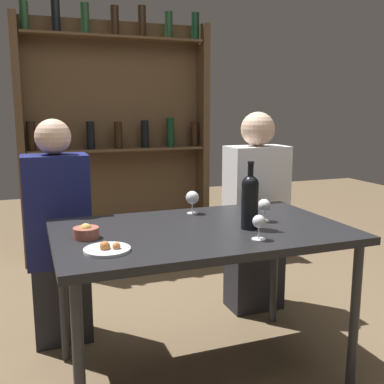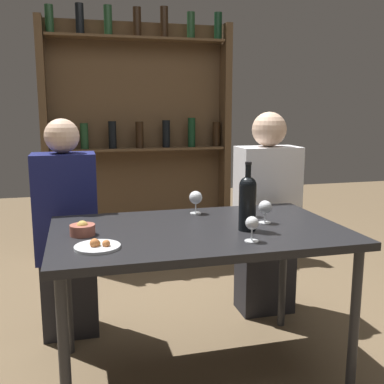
% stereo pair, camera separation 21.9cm
% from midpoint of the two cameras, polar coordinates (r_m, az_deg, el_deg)
% --- Properties ---
extents(ground_plane, '(10.00, 10.00, 0.00)m').
position_cam_midpoint_polar(ground_plane, '(2.41, -1.69, -21.92)').
color(ground_plane, brown).
extents(dining_table, '(1.36, 0.83, 0.74)m').
position_cam_midpoint_polar(dining_table, '(2.13, -1.79, -6.23)').
color(dining_table, black).
rests_on(dining_table, ground_plane).
extents(wine_rack_wall, '(1.63, 0.21, 2.14)m').
position_cam_midpoint_polar(wine_rack_wall, '(4.00, -11.11, 7.48)').
color(wine_rack_wall, '#4C3823').
rests_on(wine_rack_wall, ground_plane).
extents(wine_bottle, '(0.08, 0.08, 0.32)m').
position_cam_midpoint_polar(wine_bottle, '(2.07, 4.38, -0.98)').
color(wine_bottle, black).
rests_on(wine_bottle, dining_table).
extents(wine_glass_0, '(0.07, 0.07, 0.11)m').
position_cam_midpoint_polar(wine_glass_0, '(2.23, 6.39, -1.85)').
color(wine_glass_0, silver).
rests_on(wine_glass_0, dining_table).
extents(wine_glass_1, '(0.06, 0.06, 0.12)m').
position_cam_midpoint_polar(wine_glass_1, '(2.35, 4.45, -1.05)').
color(wine_glass_1, silver).
rests_on(wine_glass_1, dining_table).
extents(wine_glass_2, '(0.07, 0.07, 0.12)m').
position_cam_midpoint_polar(wine_glass_2, '(2.38, -2.60, -0.81)').
color(wine_glass_2, silver).
rests_on(wine_glass_2, dining_table).
extents(wine_glass_3, '(0.06, 0.06, 0.11)m').
position_cam_midpoint_polar(wine_glass_3, '(1.91, 5.26, -3.96)').
color(wine_glass_3, silver).
rests_on(wine_glass_3, dining_table).
extents(food_plate_0, '(0.18, 0.18, 0.04)m').
position_cam_midpoint_polar(food_plate_0, '(1.82, -14.13, -7.07)').
color(food_plate_0, silver).
rests_on(food_plate_0, dining_table).
extents(snack_bowl, '(0.11, 0.11, 0.07)m').
position_cam_midpoint_polar(snack_bowl, '(2.02, -16.38, -4.96)').
color(snack_bowl, '#995142').
rests_on(snack_bowl, dining_table).
extents(seated_person_left, '(0.34, 0.22, 1.24)m').
position_cam_midpoint_polar(seated_person_left, '(2.62, -18.92, -5.69)').
color(seated_person_left, '#26262B').
rests_on(seated_person_left, ground_plane).
extents(seated_person_right, '(0.38, 0.22, 1.28)m').
position_cam_midpoint_polar(seated_person_right, '(2.90, 5.92, -3.24)').
color(seated_person_right, '#26262B').
rests_on(seated_person_right, ground_plane).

